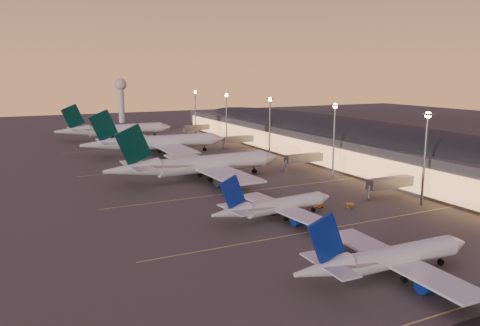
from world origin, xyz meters
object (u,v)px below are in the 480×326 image
airliner_narrow_south (387,259)px  airliner_narrow_north (275,206)px  airliner_wide_mid (157,143)px  baggage_tug_c (316,206)px  airliner_wide_far (116,130)px  radar_tower (121,93)px  baggage_tug_d (350,207)px  baggage_tug_a (440,251)px  airliner_wide_near (199,165)px

airliner_narrow_south → airliner_narrow_north: (-0.61, 38.24, -0.25)m
airliner_narrow_south → airliner_wide_mid: size_ratio=0.58×
baggage_tug_c → airliner_wide_far: bearing=113.6°
airliner_narrow_south → airliner_wide_far: airliner_wide_far is taller
airliner_narrow_south → radar_tower: 292.49m
airliner_narrow_north → baggage_tug_d: (22.95, -0.99, -2.75)m
radar_tower → baggage_tug_d: 255.17m
airliner_wide_mid → baggage_tug_a: (18.05, -139.55, -4.96)m
baggage_tug_d → baggage_tug_a: bearing=-158.4°
airliner_wide_near → baggage_tug_a: size_ratio=18.12×
airliner_narrow_south → airliner_wide_far: bearing=93.2°
airliner_narrow_south → airliner_wide_near: bearing=92.6°
airliner_wide_near → baggage_tug_a: bearing=-79.5°
airliner_narrow_south → baggage_tug_c: airliner_narrow_south is taller
airliner_wide_far → radar_tower: (22.92, 90.53, 16.64)m
airliner_wide_near → radar_tower: bearing=82.1°
baggage_tug_a → airliner_narrow_north: bearing=123.7°
airliner_narrow_north → baggage_tug_d: size_ratio=8.41×
airliner_wide_near → airliner_wide_mid: size_ratio=0.97×
airliner_narrow_north → baggage_tug_a: airliner_narrow_north is taller
airliner_wide_mid → radar_tower: bearing=83.7°
radar_tower → baggage_tug_a: bearing=-89.7°
airliner_narrow_south → baggage_tug_c: (14.70, 42.26, -3.05)m
airliner_wide_near → baggage_tug_c: airliner_wide_near is taller
airliner_narrow_north → airliner_wide_mid: size_ratio=0.54×
airliner_wide_near → airliner_wide_far: (-4.62, 113.46, -0.02)m
airliner_wide_far → baggage_tug_d: (28.88, -163.68, -4.69)m
airliner_wide_mid → radar_tower: size_ratio=2.02×
baggage_tug_c → airliner_narrow_north: bearing=-149.4°
airliner_wide_near → airliner_wide_mid: bearing=85.4°
airliner_narrow_north → baggage_tug_a: size_ratio=10.15×
radar_tower → baggage_tug_a: 288.49m
airliner_narrow_north → baggage_tug_d: 23.14m
airliner_wide_near → baggage_tug_c: bearing=-72.6°
airliner_narrow_north → baggage_tug_c: bearing=9.1°
airliner_wide_mid → baggage_tug_c: airliner_wide_mid is taller
airliner_narrow_south → airliner_wide_near: 87.51m
airliner_narrow_north → radar_tower: size_ratio=1.10×
airliner_narrow_north → radar_tower: radar_tower is taller
baggage_tug_c → baggage_tug_d: size_ratio=0.93×
airliner_wide_far → baggage_tug_c: airliner_wide_far is taller
radar_tower → baggage_tug_a: (1.55, -287.69, -21.41)m
airliner_narrow_north → airliner_wide_mid: airliner_wide_mid is taller
airliner_narrow_south → baggage_tug_a: size_ratio=10.89×
baggage_tug_a → baggage_tug_d: (4.42, 33.49, 0.08)m
airliner_narrow_south → baggage_tug_d: (22.34, 37.26, -3.01)m
airliner_narrow_north → airliner_wide_far: (-5.93, 162.69, 1.94)m
airliner_narrow_south → baggage_tug_d: bearing=60.4°
airliner_wide_near → airliner_narrow_north: bearing=-91.3°
airliner_narrow_north → airliner_wide_far: bearing=86.5°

